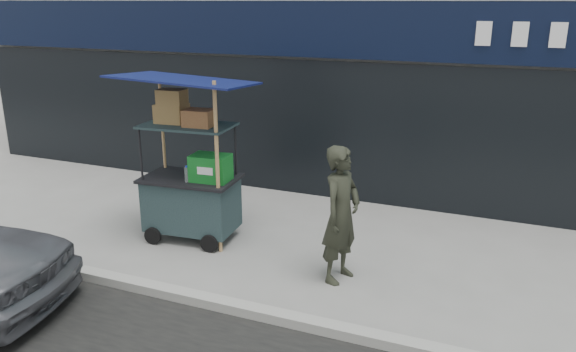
% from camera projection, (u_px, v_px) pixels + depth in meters
% --- Properties ---
extents(ground, '(80.00, 80.00, 0.00)m').
position_uv_depth(ground, '(236.00, 302.00, 6.56)').
color(ground, slate).
rests_on(ground, ground).
extents(curb, '(80.00, 0.18, 0.12)m').
position_uv_depth(curb, '(228.00, 305.00, 6.37)').
color(curb, gray).
rests_on(curb, ground).
extents(vendor_cart, '(1.91, 1.42, 2.44)m').
position_uv_depth(vendor_cart, '(192.00, 183.00, 8.07)').
color(vendor_cart, '#182629').
rests_on(vendor_cart, ground).
extents(vendor_man, '(0.56, 0.71, 1.73)m').
position_uv_depth(vendor_man, '(341.00, 215.00, 6.86)').
color(vendor_man, black).
rests_on(vendor_man, ground).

